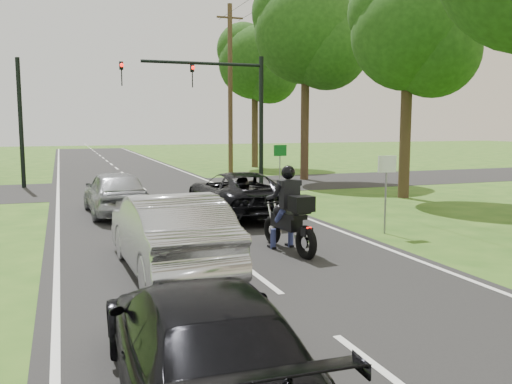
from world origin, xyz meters
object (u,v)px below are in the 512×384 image
Objects in this scene: silver_sedan at (169,233)px; dark_car_behind at (200,339)px; motorcycle_rider at (290,218)px; sign_white at (387,175)px; dark_suv at (238,194)px; utility_pole_far at (230,89)px; silver_suv at (115,192)px; traffic_signal at (222,98)px; sign_green at (280,158)px.

silver_sedan is 1.07× the size of dark_car_behind.
motorcycle_rider is 1.12× the size of sign_white.
dark_suv reaches higher than dark_car_behind.
utility_pole_far is at bearing -112.75° from silver_sedan.
dark_car_behind is at bearing 70.58° from dark_suv.
silver_suv is at bearing -23.13° from dark_suv.
utility_pole_far reaches higher than sign_white.
traffic_signal is 11.39m from sign_white.
silver_suv reaches higher than dark_car_behind.
motorcycle_rider is 0.24× the size of utility_pole_far.
sign_white is at bearing -82.95° from traffic_signal.
sign_green is (6.79, 2.32, 0.84)m from silver_suv.
motorcycle_rider is 21.08m from utility_pole_far.
motorcycle_rider is 1.12× the size of sign_green.
motorcycle_rider is 0.49× the size of silver_sedan.
utility_pole_far is at bearing 70.96° from motorcycle_rider.
motorcycle_rider is 0.55× the size of silver_suv.
traffic_signal reaches higher than silver_suv.
sign_white is 1.00× the size of sign_green.
traffic_signal is 4.24m from sign_green.
dark_car_behind is at bearing 85.99° from silver_suv.
motorcycle_rider reaches higher than dark_car_behind.
sign_white is 8.00m from sign_green.
utility_pole_far is at bearing -106.01° from dark_car_behind.
dark_car_behind is (-0.66, -5.16, -0.14)m from silver_sedan.
silver_suv is 8.74m from sign_white.
utility_pole_far is (7.75, 20.85, 4.28)m from silver_sedan.
dark_car_behind is 0.71× the size of traffic_signal.
motorcycle_rider is at bearing -99.02° from traffic_signal.
traffic_signal reaches higher than sign_white.
silver_sedan is 6.56m from sign_white.
sign_green reaches higher than dark_car_behind.
utility_pole_far is (4.39, 14.96, 4.35)m from dark_suv.
dark_car_behind is 2.12× the size of sign_white.
dark_suv is 2.44× the size of sign_green.
silver_sedan is at bearing -110.81° from traffic_signal.
motorcycle_rider is 0.46× the size of dark_suv.
silver_suv is at bearing 110.52° from motorcycle_rider.
silver_sedan is at bearing -163.64° from sign_white.
silver_suv is at bearing -89.75° from silver_sedan.
sign_white reaches higher than silver_suv.
sign_white is (3.28, 1.06, 0.79)m from motorcycle_rider.
dark_suv is (0.39, 5.12, -0.07)m from motorcycle_rider.
dark_suv is 16.19m from utility_pole_far.
motorcycle_rider is 0.53× the size of dark_car_behind.
motorcycle_rider is at bearing -162.13° from sign_white.
traffic_signal is at bearing -137.02° from silver_suv.
utility_pole_far is at bearing -123.84° from silver_suv.
traffic_signal reaches higher than motorcycle_rider.
silver_sedan is at bearing -170.99° from motorcycle_rider.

